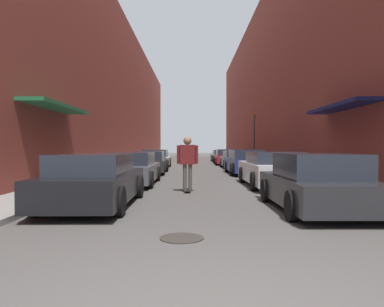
{
  "coord_description": "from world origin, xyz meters",
  "views": [
    {
      "loc": [
        -0.24,
        -3.01,
        1.46
      ],
      "look_at": [
        -0.25,
        10.99,
        1.21
      ],
      "focal_mm": 35.0,
      "sensor_mm": 36.0,
      "label": 1
    }
  ],
  "objects": [
    {
      "name": "ground",
      "position": [
        0.0,
        24.0,
        0.0
      ],
      "size": [
        132.0,
        132.0,
        0.0
      ],
      "primitive_type": "plane",
      "color": "#4C4947"
    },
    {
      "name": "curb_strip_left",
      "position": [
        -4.63,
        30.0,
        0.06
      ],
      "size": [
        1.8,
        60.0,
        0.12
      ],
      "color": "gray",
      "rests_on": "ground"
    },
    {
      "name": "curb_strip_right",
      "position": [
        4.63,
        30.0,
        0.06
      ],
      "size": [
        1.8,
        60.0,
        0.12
      ],
      "color": "gray",
      "rests_on": "ground"
    },
    {
      "name": "building_row_left",
      "position": [
        -7.53,
        30.0,
        5.96
      ],
      "size": [
        4.9,
        60.0,
        11.91
      ],
      "color": "brown",
      "rests_on": "ground"
    },
    {
      "name": "building_row_right",
      "position": [
        7.53,
        30.0,
        6.98
      ],
      "size": [
        4.9,
        60.0,
        13.96
      ],
      "color": "brown",
      "rests_on": "ground"
    },
    {
      "name": "parked_car_left_0",
      "position": [
        -2.63,
        6.15,
        0.62
      ],
      "size": [
        1.95,
        4.72,
        1.28
      ],
      "color": "black",
      "rests_on": "ground"
    },
    {
      "name": "parked_car_left_1",
      "position": [
        -2.6,
        11.43,
        0.6
      ],
      "size": [
        1.99,
        4.63,
        1.25
      ],
      "color": "#515459",
      "rests_on": "ground"
    },
    {
      "name": "parked_car_left_2",
      "position": [
        -2.64,
        17.47,
        0.6
      ],
      "size": [
        2.0,
        4.56,
        1.21
      ],
      "color": "#232326",
      "rests_on": "ground"
    },
    {
      "name": "parked_car_left_3",
      "position": [
        -2.79,
        22.83,
        0.61
      ],
      "size": [
        2.03,
        4.4,
        1.27
      ],
      "color": "silver",
      "rests_on": "ground"
    },
    {
      "name": "parked_car_right_0",
      "position": [
        2.6,
        5.5,
        0.62
      ],
      "size": [
        1.95,
        4.19,
        1.3
      ],
      "color": "#232326",
      "rests_on": "ground"
    },
    {
      "name": "parked_car_right_1",
      "position": [
        2.75,
        10.74,
        0.63
      ],
      "size": [
        2.06,
        4.74,
        1.28
      ],
      "color": "silver",
      "rests_on": "ground"
    },
    {
      "name": "parked_car_right_2",
      "position": [
        2.63,
        17.03,
        0.64
      ],
      "size": [
        1.9,
        4.82,
        1.31
      ],
      "color": "navy",
      "rests_on": "ground"
    },
    {
      "name": "parked_car_right_3",
      "position": [
        2.77,
        22.56,
        0.58
      ],
      "size": [
        1.92,
        4.29,
        1.2
      ],
      "color": "gray",
      "rests_on": "ground"
    },
    {
      "name": "parked_car_right_4",
      "position": [
        2.61,
        28.01,
        0.61
      ],
      "size": [
        1.94,
        4.8,
        1.26
      ],
      "color": "maroon",
      "rests_on": "ground"
    },
    {
      "name": "parked_car_right_5",
      "position": [
        2.69,
        34.13,
        0.57
      ],
      "size": [
        1.96,
        4.39,
        1.18
      ],
      "color": "gray",
      "rests_on": "ground"
    },
    {
      "name": "skateboarder",
      "position": [
        -0.38,
        9.02,
        1.1
      ],
      "size": [
        0.69,
        0.78,
        1.79
      ],
      "color": "black",
      "rests_on": "ground"
    },
    {
      "name": "manhole_cover",
      "position": [
        -0.4,
        2.89,
        0.01
      ],
      "size": [
        0.7,
        0.7,
        0.02
      ],
      "color": "#332D28",
      "rests_on": "ground"
    },
    {
      "name": "traffic_light",
      "position": [
        4.25,
        23.9,
        2.48
      ],
      "size": [
        0.16,
        0.22,
        3.86
      ],
      "color": "#2D2D2D",
      "rests_on": "curb_strip_right"
    }
  ]
}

